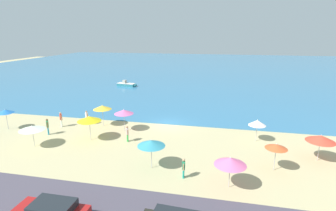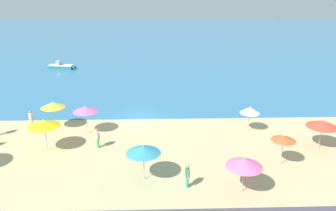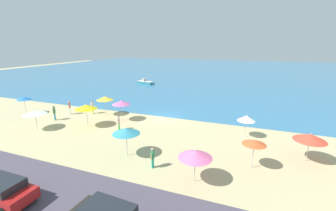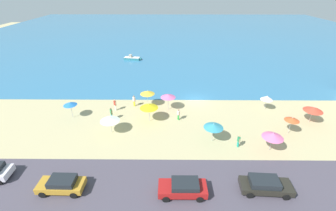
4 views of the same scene
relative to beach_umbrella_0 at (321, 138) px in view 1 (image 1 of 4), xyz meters
name	(u,v)px [view 1 (image 1 of 4)]	position (x,y,z in m)	size (l,w,h in m)	color
ground_plane	(168,124)	(-14.69, 6.41, -2.06)	(160.00, 160.00, 0.00)	tan
sea	(204,68)	(-14.69, 61.41, -2.04)	(150.00, 110.00, 0.05)	teal
beach_umbrella_0	(321,138)	(0.00, 0.00, 0.00)	(2.41, 2.41, 2.41)	#B2B2B7
beach_umbrella_1	(89,119)	(-21.70, 0.16, 0.24)	(2.45, 2.45, 2.63)	#B2B2B7
beach_umbrella_2	(230,161)	(-7.67, -5.87, 0.00)	(2.29, 2.29, 2.41)	#B2B2B7
beach_umbrella_3	(276,146)	(-4.05, -2.60, 0.03)	(1.74, 1.74, 2.35)	#B2B2B7
beach_umbrella_4	(151,143)	(-13.88, -4.27, 0.14)	(2.28, 2.28, 2.52)	#B2B2B7
beach_umbrella_5	(5,111)	(-32.56, 0.99, 0.10)	(1.80, 1.80, 2.44)	#B2B2B7
beach_umbrella_6	(32,128)	(-26.29, -2.55, -0.14)	(2.42, 2.42, 2.18)	#B2B2B7
beach_umbrella_7	(124,112)	(-19.18, 3.36, 0.19)	(2.17, 2.17, 2.55)	#B2B2B7
beach_umbrella_8	(257,123)	(-4.83, 3.36, -0.08)	(1.75, 1.75, 2.33)	#B2B2B7
beach_umbrella_9	(102,107)	(-22.28, 4.41, 0.22)	(2.14, 2.14, 2.59)	#B2B2B7
bather_0	(127,133)	(-17.75, 0.50, -1.14)	(0.37, 0.51, 1.65)	green
bather_1	(48,126)	(-26.93, 0.50, -1.05)	(0.39, 0.48, 1.81)	teal
bather_2	(184,167)	(-11.07, -5.26, -1.16)	(0.25, 0.57, 1.61)	teal
bather_3	(87,117)	(-24.37, 4.35, -1.07)	(0.47, 0.40, 1.76)	yellow
bather_4	(61,119)	(-26.97, 3.02, -1.04)	(0.43, 0.43, 1.81)	silver
skiff_nearshore	(126,84)	(-28.18, 27.79, -1.66)	(4.31, 1.97, 1.23)	teal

